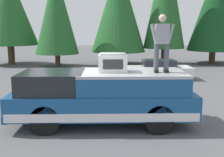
% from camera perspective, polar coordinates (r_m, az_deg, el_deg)
% --- Properties ---
extents(ground_plane, '(90.00, 90.00, 0.00)m').
position_cam_1_polar(ground_plane, '(9.21, -5.96, -8.50)').
color(ground_plane, '#565659').
extents(pickup_truck, '(2.01, 5.54, 1.65)m').
position_cam_1_polar(pickup_truck, '(8.61, -1.88, -3.71)').
color(pickup_truck, navy).
rests_on(pickup_truck, ground).
extents(compressor_unit, '(0.65, 0.84, 0.56)m').
position_cam_1_polar(compressor_unit, '(8.41, 0.14, 3.27)').
color(compressor_unit, silver).
rests_on(compressor_unit, pickup_truck).
extents(person_on_truck_bed, '(0.29, 0.72, 1.69)m').
position_cam_1_polar(person_on_truck_bed, '(8.35, 10.12, 7.38)').
color(person_on_truck_bed, '#4C515B').
rests_on(person_on_truck_bed, pickup_truck).
extents(parked_car_white, '(1.64, 4.10, 1.16)m').
position_cam_1_polar(parked_car_white, '(16.86, 9.19, 1.84)').
color(parked_car_white, white).
rests_on(parked_car_white, ground).
extents(conifer_far_left, '(4.47, 4.47, 8.34)m').
position_cam_1_polar(conifer_far_left, '(26.11, 20.25, 13.28)').
color(conifer_far_left, '#4C3826').
rests_on(conifer_far_left, ground).
extents(conifer_center_left, '(4.54, 4.54, 8.43)m').
position_cam_1_polar(conifer_center_left, '(23.88, 1.31, 14.30)').
color(conifer_center_left, '#4C3826').
rests_on(conifer_center_left, ground).
extents(conifer_center_right, '(3.45, 3.45, 7.65)m').
position_cam_1_polar(conifer_center_right, '(22.97, -11.31, 13.23)').
color(conifer_center_right, '#4C3826').
rests_on(conifer_center_right, ground).
extents(conifer_right, '(4.66, 4.66, 8.01)m').
position_cam_1_polar(conifer_right, '(25.45, -20.36, 13.57)').
color(conifer_right, '#4C3826').
rests_on(conifer_right, ground).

